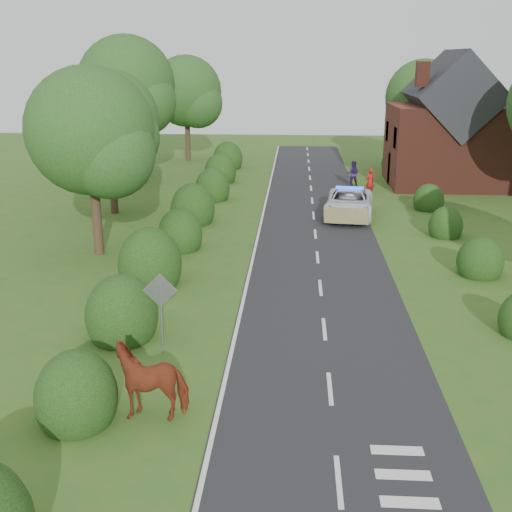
# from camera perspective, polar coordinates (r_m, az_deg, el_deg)

# --- Properties ---
(ground) EXTENTS (120.00, 120.00, 0.00)m
(ground) POSITION_cam_1_polar(r_m,az_deg,el_deg) (17.91, 6.58, -11.67)
(ground) COLOR #2F6123
(road) EXTENTS (6.00, 70.00, 0.02)m
(road) POSITION_cam_1_polar(r_m,az_deg,el_deg) (31.87, 5.34, 1.48)
(road) COLOR black
(road) RESTS_ON ground
(road_markings) EXTENTS (4.96, 70.00, 0.01)m
(road_markings) POSITION_cam_1_polar(r_m,az_deg,el_deg) (29.86, 2.37, 0.48)
(road_markings) COLOR white
(road_markings) RESTS_ON road
(hedgerow_left) EXTENTS (2.75, 50.41, 3.00)m
(hedgerow_left) POSITION_cam_1_polar(r_m,az_deg,el_deg) (28.99, -7.43, 1.33)
(hedgerow_left) COLOR black
(hedgerow_left) RESTS_ON ground
(hedgerow_right) EXTENTS (2.10, 45.78, 2.10)m
(hedgerow_right) POSITION_cam_1_polar(r_m,az_deg,el_deg) (29.07, 18.67, 0.19)
(hedgerow_right) COLOR black
(hedgerow_right) RESTS_ON ground
(tree_left_a) EXTENTS (5.74, 5.60, 8.38)m
(tree_left_a) POSITION_cam_1_polar(r_m,az_deg,el_deg) (29.06, -14.10, 10.24)
(tree_left_a) COLOR #332316
(tree_left_a) RESTS_ON ground
(tree_left_b) EXTENTS (5.74, 5.60, 8.07)m
(tree_left_b) POSITION_cam_1_polar(r_m,az_deg,el_deg) (37.14, -12.62, 11.30)
(tree_left_b) COLOR #332316
(tree_left_b) RESTS_ON ground
(tree_left_c) EXTENTS (6.97, 6.80, 10.22)m
(tree_left_c) POSITION_cam_1_polar(r_m,az_deg,el_deg) (47.01, -11.10, 14.37)
(tree_left_c) COLOR #332316
(tree_left_c) RESTS_ON ground
(tree_left_d) EXTENTS (6.15, 6.00, 8.89)m
(tree_left_d) POSITION_cam_1_polar(r_m,az_deg,el_deg) (56.35, -5.96, 14.10)
(tree_left_d) COLOR #332316
(tree_left_d) RESTS_ON ground
(tree_right_c) EXTENTS (6.15, 6.00, 8.58)m
(tree_right_c) POSITION_cam_1_polar(r_m,az_deg,el_deg) (54.59, 14.90, 13.23)
(tree_right_c) COLOR #332316
(tree_right_c) RESTS_ON ground
(road_sign) EXTENTS (1.06, 0.08, 2.53)m
(road_sign) POSITION_cam_1_polar(r_m,az_deg,el_deg) (19.40, -8.47, -4.01)
(road_sign) COLOR gray
(road_sign) RESTS_ON ground
(house) EXTENTS (8.00, 7.40, 9.17)m
(house) POSITION_cam_1_polar(r_m,az_deg,el_deg) (47.10, 16.81, 10.62)
(house) COLOR maroon
(house) RESTS_ON ground
(cow) EXTENTS (2.31, 1.34, 1.58)m
(cow) POSITION_cam_1_polar(r_m,az_deg,el_deg) (16.63, -9.19, -11.10)
(cow) COLOR maroon
(cow) RESTS_ON ground
(police_van) EXTENTS (3.23, 5.90, 1.70)m
(police_van) POSITION_cam_1_polar(r_m,az_deg,el_deg) (36.64, 8.27, 4.69)
(police_van) COLOR white
(police_van) RESTS_ON ground
(pedestrian_red) EXTENTS (0.77, 0.66, 1.78)m
(pedestrian_red) POSITION_cam_1_polar(r_m,az_deg,el_deg) (42.57, 10.09, 6.50)
(pedestrian_red) COLOR #A81612
(pedestrian_red) RESTS_ON ground
(pedestrian_purple) EXTENTS (0.99, 0.83, 1.82)m
(pedestrian_purple) POSITION_cam_1_polar(r_m,az_deg,el_deg) (45.35, 8.61, 7.24)
(pedestrian_purple) COLOR #311E53
(pedestrian_purple) RESTS_ON ground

